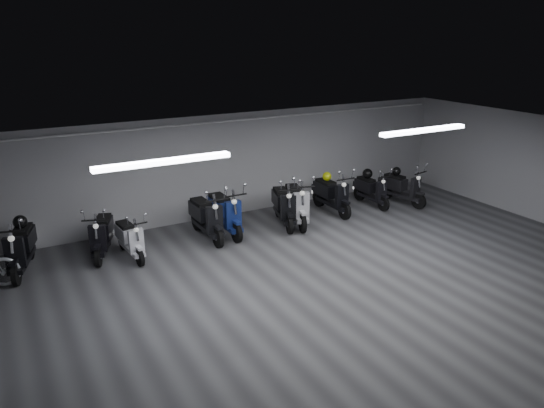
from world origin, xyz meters
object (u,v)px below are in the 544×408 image
scooter_4 (225,206)px  helmet_2 (368,174)px  scooter_7 (332,189)px  scooter_6 (297,197)px  helmet_0 (397,171)px  scooter_2 (129,233)px  helmet_3 (20,222)px  scooter_0 (20,240)px  scooter_9 (403,182)px  scooter_5 (284,199)px  helmet_1 (327,176)px  scooter_1 (101,228)px  scooter_3 (206,211)px  scooter_8 (372,185)px

scooter_4 → helmet_2: scooter_4 is taller
scooter_7 → scooter_6: bearing=-169.1°
scooter_7 → helmet_2: size_ratio=6.39×
scooter_7 → helmet_0: scooter_7 is taller
scooter_6 → scooter_4: bearing=-169.5°
scooter_2 → helmet_3: scooter_2 is taller
scooter_0 → scooter_9: size_ratio=1.08×
scooter_5 → helmet_1: 1.74m
scooter_1 → scooter_3: size_ratio=0.91×
scooter_0 → scooter_4: (4.62, -0.09, 0.02)m
scooter_4 → scooter_8: size_ratio=1.19×
scooter_0 → scooter_5: (6.21, -0.29, -0.00)m
scooter_4 → scooter_8: 4.63m
scooter_3 → helmet_2: (5.15, 0.27, 0.19)m
helmet_0 → scooter_9: bearing=-78.5°
scooter_2 → helmet_0: bearing=-4.3°
scooter_6 → helmet_3: scooter_6 is taller
helmet_2 → scooter_5: bearing=-173.0°
scooter_5 → scooter_9: size_ratio=1.08×
scooter_0 → scooter_7: 7.87m
helmet_1 → helmet_3: size_ratio=0.87×
helmet_0 → helmet_1: helmet_1 is taller
scooter_7 → scooter_8: 1.39m
scooter_6 → scooter_2: bearing=-161.6°
scooter_8 → helmet_1: scooter_8 is taller
scooter_5 → scooter_8: 3.04m
helmet_1 → helmet_2: bearing=-3.2°
scooter_4 → scooter_9: size_ratio=1.11×
helmet_3 → scooter_7: bearing=-2.6°
scooter_3 → helmet_1: size_ratio=7.66×
scooter_0 → scooter_9: 10.14m
scooter_4 → helmet_1: 3.26m
scooter_2 → helmet_1: bearing=0.1°
helmet_0 → helmet_2: bearing=159.4°
scooter_6 → scooter_9: size_ratio=1.12×
scooter_0 → scooter_4: size_ratio=0.97×
scooter_0 → scooter_6: scooter_6 is taller
scooter_0 → scooter_1: size_ratio=1.08×
scooter_1 → scooter_6: scooter_6 is taller
scooter_5 → scooter_7: 1.66m
scooter_6 → helmet_2: 2.72m
scooter_3 → scooter_8: bearing=-0.6°
scooter_1 → scooter_7: (6.21, -0.13, 0.04)m
scooter_3 → scooter_5: 2.12m
scooter_1 → scooter_3: 2.45m
scooter_0 → scooter_6: bearing=13.0°
scooter_4 → helmet_2: (4.63, 0.18, 0.18)m
scooter_9 → scooter_0: bearing=165.9°
scooter_4 → scooter_9: bearing=-4.2°
scooter_0 → helmet_2: 9.25m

